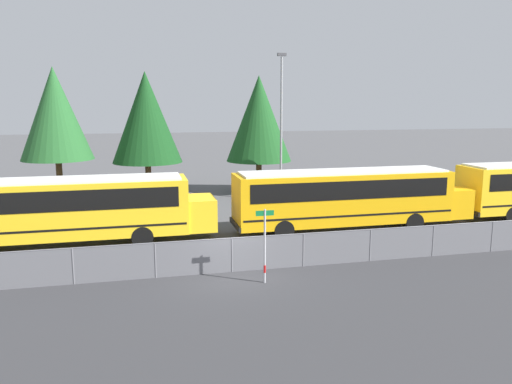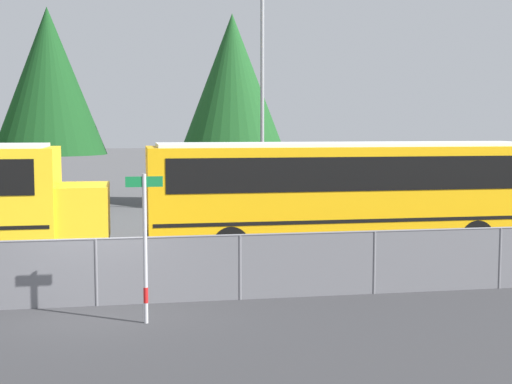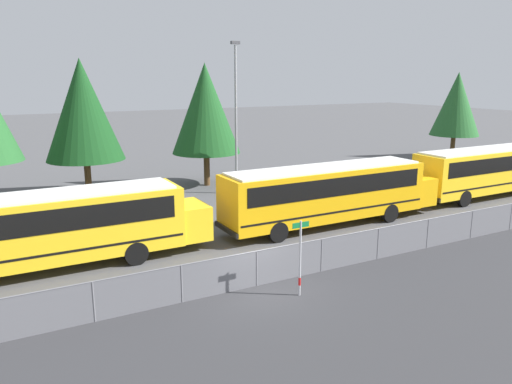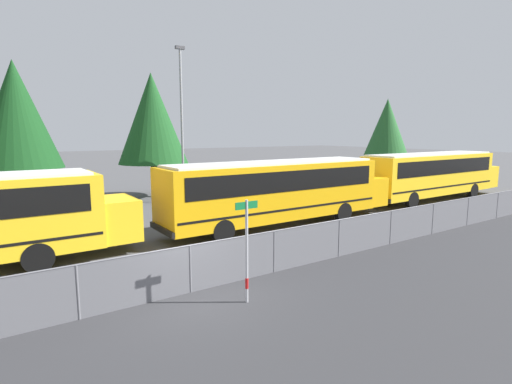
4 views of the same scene
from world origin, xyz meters
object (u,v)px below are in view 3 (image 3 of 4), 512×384
object	(u,v)px
school_bus_1	(47,225)
tree_2	(456,104)
school_bus_3	(492,168)
street_sign	(300,256)
tree_3	(205,109)
school_bus_2	(330,190)
light_pole	(236,114)
tree_0	(83,110)

from	to	relation	value
school_bus_1	tree_2	size ratio (longest dim) A/B	1.59
school_bus_3	street_sign	size ratio (longest dim) A/B	4.58
street_sign	tree_3	world-z (taller)	tree_3
school_bus_3	tree_3	distance (m)	20.09
school_bus_3	street_sign	bearing A→B (deg)	-160.55
school_bus_2	street_sign	distance (m)	9.25
school_bus_3	light_pole	world-z (taller)	light_pole
school_bus_2	street_sign	world-z (taller)	school_bus_2
school_bus_2	light_pole	distance (m)	9.87
school_bus_2	tree_0	world-z (taller)	tree_0
tree_0	school_bus_1	bearing A→B (deg)	-106.69
school_bus_2	tree_2	bearing A→B (deg)	27.59
tree_2	street_sign	bearing A→B (deg)	-147.66
school_bus_2	street_sign	bearing A→B (deg)	-133.24
street_sign	tree_0	bearing A→B (deg)	100.64
tree_3	tree_0	bearing A→B (deg)	172.77
school_bus_3	tree_0	xyz separation A→B (m)	(-23.80, 13.28, 3.80)
street_sign	tree_3	bearing A→B (deg)	76.94
school_bus_3	tree_0	bearing A→B (deg)	150.83
school_bus_3	school_bus_1	bearing A→B (deg)	179.99
school_bus_2	tree_0	xyz separation A→B (m)	(-10.15, 13.61, 3.80)
school_bus_2	light_pole	xyz separation A→B (m)	(-1.09, 9.16, 3.52)
school_bus_1	school_bus_2	xyz separation A→B (m)	(14.13, -0.34, 0.00)
school_bus_1	tree_3	size ratio (longest dim) A/B	1.49
school_bus_1	tree_2	bearing A→B (deg)	17.92
street_sign	light_pole	distance (m)	17.18
school_bus_1	street_sign	bearing A→B (deg)	-42.15
street_sign	school_bus_1	bearing A→B (deg)	137.85
tree_3	tree_2	bearing A→B (deg)	0.65
street_sign	school_bus_3	bearing A→B (deg)	19.45
school_bus_1	tree_2	world-z (taller)	tree_2
school_bus_1	school_bus_2	distance (m)	14.14
school_bus_2	tree_2	size ratio (longest dim) A/B	1.59
light_pole	tree_2	world-z (taller)	light_pole
tree_0	tree_3	bearing A→B (deg)	-7.23
school_bus_1	light_pole	distance (m)	16.13
light_pole	school_bus_3	bearing A→B (deg)	-30.93
school_bus_1	light_pole	size ratio (longest dim) A/B	1.30
street_sign	tree_2	xyz separation A→B (m)	(30.93, 19.59, 3.72)
school_bus_3	tree_0	distance (m)	27.52
street_sign	tree_0	xyz separation A→B (m)	(-3.82, 20.34, 4.22)
school_bus_1	tree_3	bearing A→B (deg)	44.88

